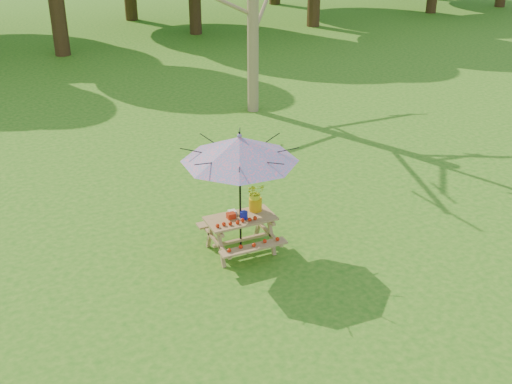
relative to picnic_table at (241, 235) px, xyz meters
name	(u,v)px	position (x,y,z in m)	size (l,w,h in m)	color
picnic_table	(241,235)	(0.00, 0.00, 0.00)	(1.20, 1.32, 0.67)	#AA814D
patio_umbrella	(240,149)	(0.00, 0.00, 1.62)	(2.63, 2.63, 2.25)	black
produce_bins	(237,215)	(-0.05, 0.03, 0.40)	(0.33, 0.36, 0.13)	#B4280E
tomatoes_row	(237,222)	(-0.15, -0.18, 0.38)	(0.77, 0.13, 0.07)	red
flower_bucket	(255,196)	(0.35, 0.14, 0.62)	(0.33, 0.29, 0.52)	#E2A10B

